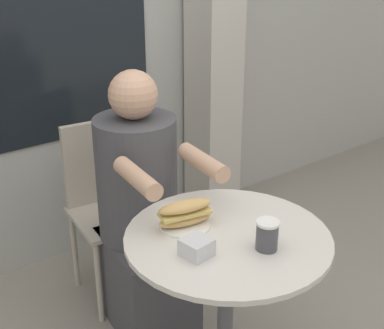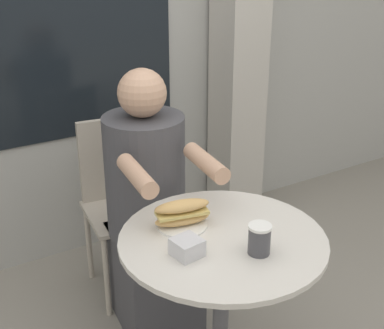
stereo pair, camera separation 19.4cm
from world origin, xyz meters
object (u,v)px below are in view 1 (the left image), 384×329
diner_chair (107,193)px  seated_diner (142,223)px  cafe_table (226,280)px  drink_cup (267,235)px  sandwich_on_plate (185,215)px

diner_chair → seated_diner: 0.35m
cafe_table → diner_chair: 0.90m
seated_diner → drink_cup: (0.06, -0.70, 0.25)m
sandwich_on_plate → seated_diner: bearing=80.1°
seated_diner → sandwich_on_plate: 0.49m
diner_chair → sandwich_on_plate: 0.80m
sandwich_on_plate → drink_cup: bearing=-65.9°
drink_cup → seated_diner: bearing=94.5°
drink_cup → diner_chair: bearing=92.2°
cafe_table → seated_diner: seated_diner is taller
seated_diner → sandwich_on_plate: bearing=86.9°
cafe_table → sandwich_on_plate: sandwich_on_plate is taller
diner_chair → sandwich_on_plate: (-0.09, -0.76, 0.24)m
cafe_table → diner_chair: bearing=89.6°
seated_diner → diner_chair: bearing=-85.7°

